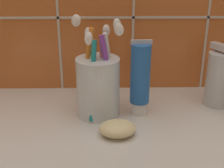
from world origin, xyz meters
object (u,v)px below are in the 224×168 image
Objects in this scene: toothpaste_tube at (140,78)px; sink_faucet at (221,78)px; toothbrush_cup at (98,84)px; soap_bar at (117,129)px.

toothpaste_tube is 16.92cm from sink_faucet.
toothpaste_tube is (7.85, -0.12, 1.12)cm from toothbrush_cup.
toothbrush_cup is 1.52× the size of sink_faucet.
sink_faucet is 1.99× the size of soap_bar.
toothbrush_cup is 24.61cm from sink_faucet.
toothpaste_tube is at bearing -0.89° from toothbrush_cup.
toothbrush_cup is 1.30× the size of toothpaste_tube.
toothpaste_tube reaches higher than soap_bar.
sink_faucet is at bearing 7.46° from toothbrush_cup.
toothpaste_tube is at bearing -103.59° from sink_faucet.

